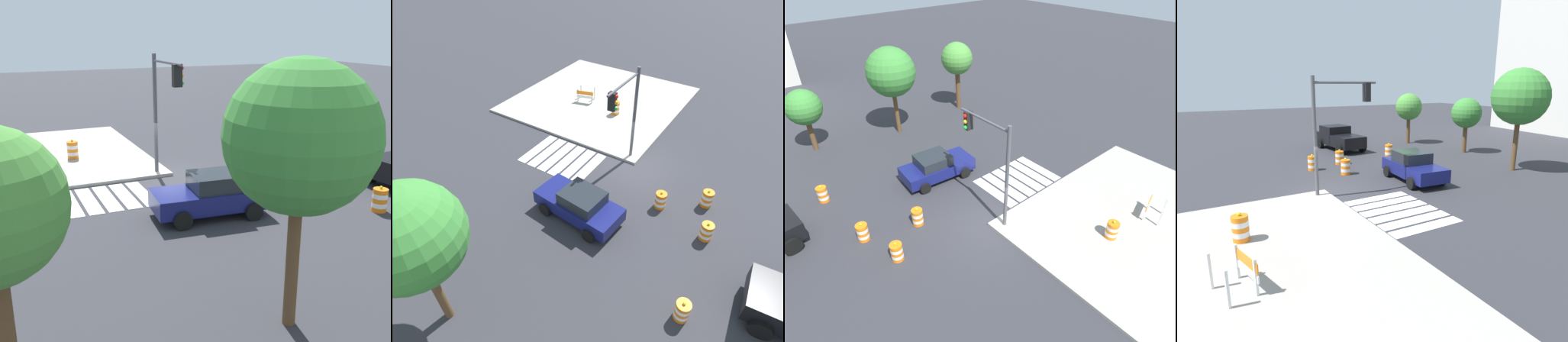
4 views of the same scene
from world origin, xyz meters
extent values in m
plane|color=#2D2D33|center=(0.00, 0.00, 0.00)|extent=(120.00, 120.00, 0.00)
cube|color=#9E998E|center=(6.00, -6.00, 0.07)|extent=(12.00, 12.00, 0.15)
cube|color=silver|center=(2.12, 1.80, 0.01)|extent=(0.60, 3.20, 0.02)
cube|color=silver|center=(2.88, 1.80, 0.01)|extent=(0.60, 3.20, 0.02)
cube|color=silver|center=(3.62, 1.80, 0.01)|extent=(0.60, 3.20, 0.02)
cube|color=silver|center=(4.38, 1.80, 0.01)|extent=(0.60, 3.20, 0.02)
cube|color=silver|center=(5.12, 1.80, 0.01)|extent=(0.60, 3.20, 0.02)
cube|color=silver|center=(5.88, 1.80, 0.01)|extent=(0.60, 3.20, 0.02)
cube|color=navy|center=(0.52, 5.14, 0.68)|extent=(4.45, 2.23, 0.70)
cube|color=#1E2328|center=(0.27, 5.17, 1.33)|extent=(2.04, 1.77, 0.60)
cylinder|color=black|center=(1.95, 5.96, 0.33)|extent=(0.68, 0.30, 0.66)
cylinder|color=black|center=(1.78, 4.07, 0.33)|extent=(0.68, 0.30, 0.66)
cylinder|color=black|center=(-0.73, 6.21, 0.33)|extent=(0.68, 0.30, 0.66)
cylinder|color=black|center=(-0.91, 4.32, 0.33)|extent=(0.68, 0.30, 0.66)
cube|color=black|center=(-8.56, 5.47, 0.87)|extent=(2.65, 2.18, 0.90)
cylinder|color=black|center=(-7.99, 4.49, 0.42)|extent=(0.86, 0.36, 0.84)
cylinder|color=black|center=(-8.14, 6.52, 0.42)|extent=(0.86, 0.36, 0.84)
cylinder|color=orange|center=(-5.58, 7.40, 0.09)|extent=(0.56, 0.56, 0.18)
cylinder|color=white|center=(-5.58, 7.40, 0.27)|extent=(0.56, 0.56, 0.18)
cylinder|color=orange|center=(-5.58, 7.40, 0.45)|extent=(0.56, 0.56, 0.18)
cylinder|color=white|center=(-5.58, 7.40, 0.63)|extent=(0.56, 0.56, 0.18)
cylinder|color=orange|center=(-5.58, 7.40, 0.81)|extent=(0.56, 0.56, 0.18)
sphere|color=yellow|center=(-5.58, 7.40, 0.96)|extent=(0.12, 0.12, 0.12)
cylinder|color=orange|center=(-4.55, 1.03, 0.09)|extent=(0.56, 0.56, 0.18)
cylinder|color=white|center=(-4.55, 1.03, 0.27)|extent=(0.56, 0.56, 0.18)
cylinder|color=orange|center=(-4.55, 1.03, 0.45)|extent=(0.56, 0.56, 0.18)
cylinder|color=white|center=(-4.55, 1.03, 0.63)|extent=(0.56, 0.56, 0.18)
cylinder|color=orange|center=(-4.55, 1.03, 0.81)|extent=(0.56, 0.56, 0.18)
sphere|color=yellow|center=(-4.55, 1.03, 0.96)|extent=(0.12, 0.12, 0.12)
cylinder|color=orange|center=(-2.61, 2.41, 0.09)|extent=(0.56, 0.56, 0.18)
cylinder|color=white|center=(-2.61, 2.41, 0.27)|extent=(0.56, 0.56, 0.18)
cylinder|color=orange|center=(-2.61, 2.41, 0.45)|extent=(0.56, 0.56, 0.18)
cylinder|color=white|center=(-2.61, 2.41, 0.63)|extent=(0.56, 0.56, 0.18)
cylinder|color=orange|center=(-2.61, 2.41, 0.81)|extent=(0.56, 0.56, 0.18)
sphere|color=yellow|center=(-2.61, 2.41, 0.96)|extent=(0.12, 0.12, 0.12)
cylinder|color=orange|center=(-5.18, 3.19, 0.09)|extent=(0.56, 0.56, 0.18)
cylinder|color=white|center=(-5.18, 3.19, 0.27)|extent=(0.56, 0.56, 0.18)
cylinder|color=orange|center=(-5.18, 3.19, 0.45)|extent=(0.56, 0.56, 0.18)
cylinder|color=white|center=(-5.18, 3.19, 0.63)|extent=(0.56, 0.56, 0.18)
cylinder|color=orange|center=(-5.18, 3.19, 0.81)|extent=(0.56, 0.56, 0.18)
sphere|color=yellow|center=(-5.18, 3.19, 0.96)|extent=(0.12, 0.12, 0.12)
cylinder|color=orange|center=(3.86, -4.56, 0.24)|extent=(0.56, 0.56, 0.18)
cylinder|color=white|center=(3.86, -4.56, 0.42)|extent=(0.56, 0.56, 0.18)
cylinder|color=orange|center=(3.86, -4.56, 0.60)|extent=(0.56, 0.56, 0.18)
cylinder|color=white|center=(3.86, -4.56, 0.78)|extent=(0.56, 0.56, 0.18)
cylinder|color=orange|center=(3.86, -4.56, 0.96)|extent=(0.56, 0.56, 0.18)
sphere|color=yellow|center=(3.86, -4.56, 1.11)|extent=(0.12, 0.12, 0.12)
cube|color=silver|center=(6.18, -5.01, 0.65)|extent=(0.09, 0.09, 1.00)
cube|color=silver|center=(6.36, -5.68, 0.65)|extent=(0.09, 0.09, 1.00)
cube|color=silver|center=(7.24, -4.72, 0.65)|extent=(0.09, 0.09, 1.00)
cube|color=silver|center=(7.42, -5.40, 0.65)|extent=(0.09, 0.09, 1.00)
cube|color=orange|center=(6.70, -4.85, 0.90)|extent=(1.27, 0.37, 0.28)
cube|color=white|center=(6.70, -4.85, 0.60)|extent=(1.27, 0.37, 0.20)
cylinder|color=#4C4C51|center=(0.60, -0.60, 2.90)|extent=(0.18, 0.18, 5.50)
cylinder|color=#4C4C51|center=(0.59, 1.00, 5.35)|extent=(0.14, 3.20, 0.12)
cube|color=black|center=(0.58, 2.12, 4.90)|extent=(0.36, 0.28, 0.90)
sphere|color=red|center=(0.39, 2.12, 5.20)|extent=(0.20, 0.20, 0.20)
sphere|color=#F2A514|center=(0.39, 2.12, 4.90)|extent=(0.20, 0.20, 0.20)
sphere|color=green|center=(0.39, 2.12, 4.60)|extent=(0.20, 0.20, 0.20)
cylinder|color=brown|center=(1.74, 12.02, 1.68)|extent=(0.30, 0.30, 3.36)
sphere|color=#387F33|center=(1.74, 12.02, 4.54)|extent=(3.38, 3.38, 3.38)
camera|label=1|loc=(7.74, 20.07, 6.77)|focal=43.61mm
camera|label=2|loc=(-6.02, 14.45, 12.05)|focal=30.37mm
camera|label=3|loc=(-8.50, -9.33, 11.97)|focal=31.02mm
camera|label=4|loc=(15.00, -5.87, 5.29)|focal=30.62mm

